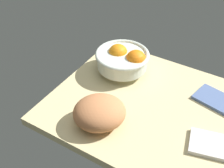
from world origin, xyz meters
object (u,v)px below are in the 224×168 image
Objects in this scene: napkin_spare at (217,100)px; fruit_bowl at (123,59)px; napkin_folded at (215,146)px; bread_loaf at (99,112)px.

fruit_bowl is at bearing 3.15° from napkin_spare.
napkin_folded is at bearing 104.57° from napkin_spare.
napkin_folded is 21.12cm from napkin_spare.
fruit_bowl reaches higher than napkin_spare.
bread_loaf is 1.13× the size of napkin_folded.
fruit_bowl is 1.41× the size of napkin_spare.
napkin_spare is (-29.70, -30.05, -4.16)cm from bread_loaf.
napkin_folded reaches higher than napkin_spare.
napkin_spare is at bearing -75.43° from napkin_folded.
fruit_bowl is at bearing -75.58° from bread_loaf.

